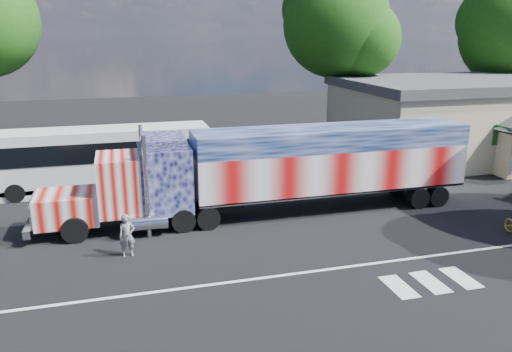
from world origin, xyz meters
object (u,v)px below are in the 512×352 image
object	(u,v)px
woman	(127,236)
tree_ne_a	(338,25)
semi_truck	(281,168)
coach_bus	(102,158)

from	to	relation	value
woman	tree_ne_a	xyz separation A→B (m)	(15.59, 16.22, 7.86)
semi_truck	tree_ne_a	size ratio (longest dim) A/B	1.59
coach_bus	woman	world-z (taller)	coach_bus
woman	tree_ne_a	bearing A→B (deg)	39.47
semi_truck	woman	size ratio (longest dim) A/B	12.10
coach_bus	tree_ne_a	world-z (taller)	tree_ne_a
coach_bus	tree_ne_a	bearing A→B (deg)	23.25
coach_bus	woman	distance (m)	9.19
semi_truck	tree_ne_a	distance (m)	17.09
coach_bus	woman	size ratio (longest dim) A/B	6.86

